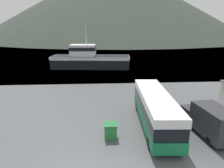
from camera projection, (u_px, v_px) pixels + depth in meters
The scene contains 6 objects.
water_surface at pixel (107, 40), 147.78m from camera, with size 240.00×240.00×0.00m, color slate.
hill_backdrop at pixel (113, 1), 179.42m from camera, with size 223.26×223.26×63.42m, color #333D33.
tour_bus at pixel (155, 108), 18.03m from camera, with size 3.03×10.50×3.08m.
delivery_van at pixel (210, 120), 16.56m from camera, with size 2.66×5.74×2.60m.
fishing_boat at pixel (89, 59), 44.53m from camera, with size 17.49×6.71×9.93m.
storage_bin at pixel (110, 131), 16.34m from camera, with size 1.07×1.08×1.24m.
Camera 1 is at (-5.83, -8.74, 8.77)m, focal length 32.00 mm.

